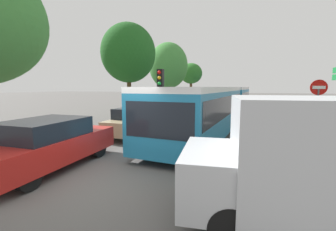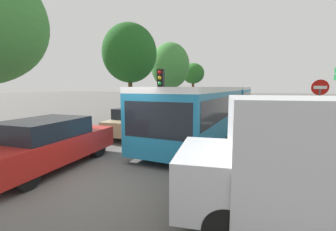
{
  "view_description": "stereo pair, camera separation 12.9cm",
  "coord_description": "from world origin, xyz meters",
  "px_view_note": "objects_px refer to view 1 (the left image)",
  "views": [
    {
      "loc": [
        3.71,
        -4.79,
        2.48
      ],
      "look_at": [
        0.2,
        4.71,
        1.2
      ],
      "focal_mm": 24.0,
      "sensor_mm": 36.0,
      "label": 1
    },
    {
      "loc": [
        3.83,
        -4.74,
        2.48
      ],
      "look_at": [
        0.2,
        4.71,
        1.2
      ],
      "focal_mm": 24.0,
      "sensor_mm": 36.0,
      "label": 2
    }
  ],
  "objects_px": {
    "articulated_bus": "(217,104)",
    "queued_car_tan": "(137,121)",
    "queued_car_red": "(48,144)",
    "no_entry_sign": "(318,101)",
    "tree_left_distant": "(191,74)",
    "traffic_light": "(160,87)",
    "tree_left_mid": "(128,53)",
    "queued_car_white": "(171,110)",
    "city_bus_rear": "(214,94)",
    "queued_car_black": "(191,105)",
    "tree_left_far": "(168,67)"
  },
  "relations": [
    {
      "from": "queued_car_red",
      "to": "no_entry_sign",
      "type": "height_order",
      "value": "no_entry_sign"
    },
    {
      "from": "queued_car_tan",
      "to": "tree_left_distant",
      "type": "distance_m",
      "value": 24.46
    },
    {
      "from": "tree_left_mid",
      "to": "tree_left_far",
      "type": "height_order",
      "value": "tree_left_far"
    },
    {
      "from": "queued_car_red",
      "to": "queued_car_white",
      "type": "distance_m",
      "value": 10.94
    },
    {
      "from": "queued_car_red",
      "to": "tree_left_mid",
      "type": "xyz_separation_m",
      "value": [
        -2.7,
        9.64,
        4.15
      ]
    },
    {
      "from": "no_entry_sign",
      "to": "tree_left_distant",
      "type": "relative_size",
      "value": 0.46
    },
    {
      "from": "articulated_bus",
      "to": "tree_left_distant",
      "type": "relative_size",
      "value": 2.74
    },
    {
      "from": "tree_left_mid",
      "to": "queued_car_white",
      "type": "bearing_deg",
      "value": 24.92
    },
    {
      "from": "no_entry_sign",
      "to": "tree_left_far",
      "type": "relative_size",
      "value": 0.37
    },
    {
      "from": "tree_left_mid",
      "to": "queued_car_black",
      "type": "bearing_deg",
      "value": 66.72
    },
    {
      "from": "articulated_bus",
      "to": "tree_left_mid",
      "type": "bearing_deg",
      "value": -90.19
    },
    {
      "from": "articulated_bus",
      "to": "traffic_light",
      "type": "distance_m",
      "value": 4.31
    },
    {
      "from": "queued_car_white",
      "to": "tree_left_distant",
      "type": "bearing_deg",
      "value": 7.52
    },
    {
      "from": "queued_car_red",
      "to": "traffic_light",
      "type": "xyz_separation_m",
      "value": [
        1.34,
        5.82,
        1.73
      ]
    },
    {
      "from": "queued_car_white",
      "to": "traffic_light",
      "type": "relative_size",
      "value": 1.27
    },
    {
      "from": "articulated_bus",
      "to": "city_bus_rear",
      "type": "relative_size",
      "value": 1.49
    },
    {
      "from": "queued_car_black",
      "to": "no_entry_sign",
      "type": "bearing_deg",
      "value": -140.86
    },
    {
      "from": "queued_car_tan",
      "to": "queued_car_white",
      "type": "bearing_deg",
      "value": -0.94
    },
    {
      "from": "queued_car_tan",
      "to": "tree_left_mid",
      "type": "xyz_separation_m",
      "value": [
        -2.95,
        4.41,
        4.19
      ]
    },
    {
      "from": "queued_car_red",
      "to": "queued_car_tan",
      "type": "xyz_separation_m",
      "value": [
        0.24,
        5.23,
        -0.04
      ]
    },
    {
      "from": "queued_car_black",
      "to": "tree_left_far",
      "type": "bearing_deg",
      "value": 43.32
    },
    {
      "from": "articulated_bus",
      "to": "queued_car_tan",
      "type": "height_order",
      "value": "articulated_bus"
    },
    {
      "from": "city_bus_rear",
      "to": "tree_left_mid",
      "type": "bearing_deg",
      "value": 174.53
    },
    {
      "from": "articulated_bus",
      "to": "tree_left_distant",
      "type": "height_order",
      "value": "tree_left_distant"
    },
    {
      "from": "articulated_bus",
      "to": "tree_left_far",
      "type": "distance_m",
      "value": 13.41
    },
    {
      "from": "tree_left_mid",
      "to": "articulated_bus",
      "type": "bearing_deg",
      "value": -3.75
    },
    {
      "from": "queued_car_white",
      "to": "tree_left_mid",
      "type": "bearing_deg",
      "value": 112.59
    },
    {
      "from": "queued_car_red",
      "to": "tree_left_mid",
      "type": "bearing_deg",
      "value": 13.34
    },
    {
      "from": "traffic_light",
      "to": "no_entry_sign",
      "type": "relative_size",
      "value": 1.21
    },
    {
      "from": "queued_car_red",
      "to": "queued_car_black",
      "type": "height_order",
      "value": "queued_car_red"
    },
    {
      "from": "tree_left_distant",
      "to": "articulated_bus",
      "type": "bearing_deg",
      "value": -71.07
    },
    {
      "from": "articulated_bus",
      "to": "tree_left_mid",
      "type": "xyz_separation_m",
      "value": [
        -6.49,
        0.43,
        3.48
      ]
    },
    {
      "from": "no_entry_sign",
      "to": "tree_left_distant",
      "type": "bearing_deg",
      "value": -152.27
    },
    {
      "from": "city_bus_rear",
      "to": "tree_left_mid",
      "type": "xyz_separation_m",
      "value": [
        -2.94,
        -21.54,
        3.51
      ]
    },
    {
      "from": "tree_left_far",
      "to": "articulated_bus",
      "type": "bearing_deg",
      "value": -56.27
    },
    {
      "from": "city_bus_rear",
      "to": "queued_car_red",
      "type": "height_order",
      "value": "city_bus_rear"
    },
    {
      "from": "city_bus_rear",
      "to": "queued_car_black",
      "type": "height_order",
      "value": "city_bus_rear"
    },
    {
      "from": "queued_car_black",
      "to": "queued_car_tan",
      "type": "bearing_deg",
      "value": 177.77
    },
    {
      "from": "city_bus_rear",
      "to": "queued_car_white",
      "type": "height_order",
      "value": "city_bus_rear"
    },
    {
      "from": "queued_car_red",
      "to": "tree_left_far",
      "type": "bearing_deg",
      "value": 7.38
    },
    {
      "from": "traffic_light",
      "to": "tree_left_far",
      "type": "relative_size",
      "value": 0.45
    },
    {
      "from": "traffic_light",
      "to": "no_entry_sign",
      "type": "bearing_deg",
      "value": 102.08
    },
    {
      "from": "queued_car_tan",
      "to": "tree_left_distant",
      "type": "bearing_deg",
      "value": 5.53
    },
    {
      "from": "tree_left_far",
      "to": "queued_car_red",
      "type": "bearing_deg",
      "value": -80.29
    },
    {
      "from": "tree_left_distant",
      "to": "tree_left_mid",
      "type": "bearing_deg",
      "value": -88.95
    },
    {
      "from": "articulated_bus",
      "to": "queued_car_tan",
      "type": "distance_m",
      "value": 5.37
    },
    {
      "from": "tree_left_distant",
      "to": "queued_car_white",
      "type": "bearing_deg",
      "value": -80.15
    },
    {
      "from": "queued_car_tan",
      "to": "tree_left_far",
      "type": "xyz_separation_m",
      "value": [
        -3.67,
        14.77,
        4.11
      ]
    },
    {
      "from": "queued_car_tan",
      "to": "queued_car_black",
      "type": "height_order",
      "value": "queued_car_tan"
    },
    {
      "from": "tree_left_mid",
      "to": "queued_car_red",
      "type": "bearing_deg",
      "value": -74.33
    }
  ]
}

